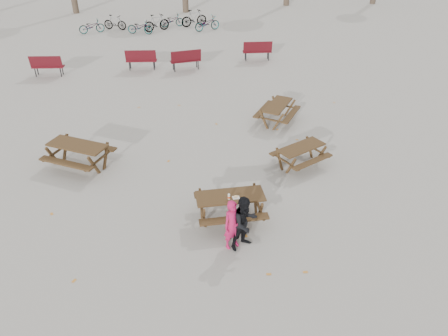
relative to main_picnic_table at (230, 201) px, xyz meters
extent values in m
plane|color=gray|center=(0.00, 0.00, -0.59)|extent=(80.00, 80.00, 0.00)
cube|color=#382514|center=(0.00, 0.00, 0.16)|extent=(1.80, 0.70, 0.05)
cube|color=#382514|center=(0.00, -0.60, -0.14)|extent=(1.80, 0.25, 0.05)
cube|color=#382514|center=(0.00, 0.60, -0.14)|extent=(1.80, 0.25, 0.05)
cylinder|color=#382514|center=(-0.75, -0.30, -0.22)|extent=(0.08, 0.08, 0.73)
cylinder|color=#382514|center=(-0.75, 0.30, -0.22)|extent=(0.08, 0.08, 0.73)
cylinder|color=#382514|center=(0.75, -0.30, -0.22)|extent=(0.08, 0.08, 0.73)
cylinder|color=#382514|center=(0.75, 0.30, -0.22)|extent=(0.08, 0.08, 0.73)
cube|color=silver|center=(0.12, -0.15, 0.21)|extent=(0.18, 0.11, 0.03)
ellipsoid|color=tan|center=(0.12, -0.15, 0.25)|extent=(0.14, 0.06, 0.05)
cylinder|color=silver|center=(-0.06, -0.16, 0.26)|extent=(0.06, 0.06, 0.15)
cylinder|color=red|center=(-0.06, -0.16, 0.25)|extent=(0.07, 0.07, 0.05)
cylinder|color=white|center=(-0.06, -0.16, 0.35)|extent=(0.03, 0.03, 0.02)
imported|color=#BD174F|center=(-0.13, -1.08, 0.09)|extent=(0.58, 0.48, 1.35)
imported|color=black|center=(0.16, -1.11, 0.14)|extent=(0.88, 0.82, 1.46)
imported|color=black|center=(-5.34, 19.71, -0.17)|extent=(1.66, 0.95, 0.82)
imported|color=black|center=(-3.92, 20.29, -0.13)|extent=(1.58, 1.02, 0.92)
imported|color=black|center=(-2.34, 19.00, -0.17)|extent=(1.69, 1.02, 0.84)
imported|color=black|center=(-1.29, 19.50, -0.06)|extent=(1.79, 1.17, 1.05)
imported|color=black|center=(-0.26, 20.45, -0.18)|extent=(1.61, 0.79, 0.81)
imported|color=black|center=(1.18, 20.30, -0.05)|extent=(1.84, 1.01, 1.06)
imported|color=black|center=(1.89, 19.14, -0.14)|extent=(1.81, 1.13, 0.90)
camera|label=1|loc=(-1.67, -9.13, 6.89)|focal=35.00mm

